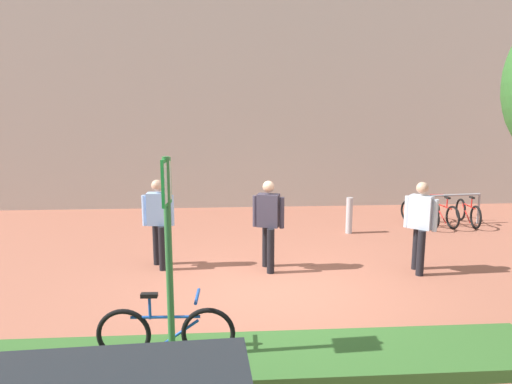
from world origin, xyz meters
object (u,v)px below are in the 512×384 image
Objects in this scene: parking_sign_post at (168,234)px; person_casual_tan at (158,218)px; bike_rack_cluster at (443,212)px; bike_at_sign at (166,333)px; person_shirt_blue at (420,221)px; person_suited_navy at (268,220)px; bollard_steel at (349,215)px.

person_casual_tan is at bearing 100.07° from parking_sign_post.
parking_sign_post is 9.20m from bike_rack_cluster.
bike_at_sign is at bearing -136.12° from bike_rack_cluster.
person_shirt_blue is at bearing 32.74° from bike_at_sign.
bike_at_sign is 3.53m from person_suited_navy.
person_shirt_blue is (-2.17, -3.47, 0.63)m from bike_rack_cluster.
person_suited_navy is at bearing -7.67° from person_casual_tan.
person_suited_navy is at bearing 63.74° from bike_at_sign.
parking_sign_post reaches higher than bike_rack_cluster.
bike_rack_cluster is at bearing 43.88° from bike_at_sign.
person_casual_tan is at bearing -157.91° from bike_rack_cluster.
parking_sign_post reaches higher than bike_at_sign.
bike_at_sign is 5.18m from person_shirt_blue.
bike_at_sign is at bearing -123.98° from bollard_steel.
bike_rack_cluster is 4.14m from person_shirt_blue.
parking_sign_post is 5.23m from person_shirt_blue.
bike_rack_cluster is (6.50, 6.25, -0.00)m from bike_at_sign.
person_casual_tan is at bearing 172.88° from person_shirt_blue.
person_shirt_blue and person_casual_tan have the same top height.
bollard_steel is at bearing 56.02° from bike_at_sign.
bike_at_sign is 1.87× the size of bollard_steel.
person_casual_tan is (-4.33, -2.22, 0.53)m from bollard_steel.
person_casual_tan is (-7.05, -2.86, 0.63)m from bike_rack_cluster.
parking_sign_post is 1.46× the size of person_casual_tan.
person_suited_navy reaches higher than bike_at_sign.
parking_sign_post reaches higher than bollard_steel.
person_shirt_blue is 4.91m from person_casual_tan.
bollard_steel is at bearing 100.92° from person_shirt_blue.
bike_at_sign is at bearing -80.80° from person_casual_tan.
bollard_steel is at bearing 27.13° from person_casual_tan.
person_suited_navy is at bearing -131.95° from bollard_steel.
bollard_steel is at bearing 57.68° from parking_sign_post.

